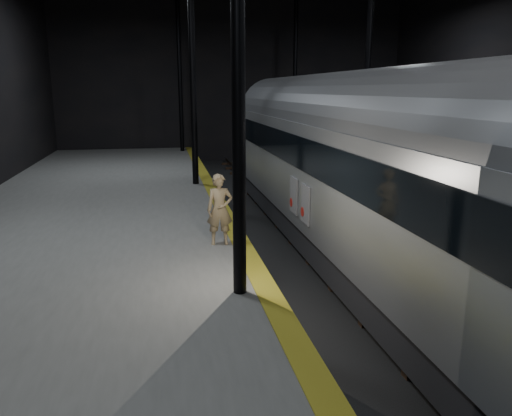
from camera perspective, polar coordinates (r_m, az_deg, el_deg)
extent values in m
plane|color=black|center=(15.06, 10.20, -6.01)|extent=(44.00, 44.00, 0.00)
cube|color=#575754|center=(14.13, -19.58, -5.77)|extent=(9.00, 43.80, 1.00)
cube|color=olive|center=(13.94, -2.22, -3.05)|extent=(0.50, 43.80, 0.01)
cube|color=#3F3328|center=(14.77, 7.60, -5.61)|extent=(0.08, 43.00, 0.14)
cube|color=#3F3328|center=(15.28, 12.76, -5.19)|extent=(0.08, 43.00, 0.14)
cube|color=black|center=(15.04, 10.21, -5.80)|extent=(2.40, 42.00, 0.12)
cylinder|color=black|center=(9.39, -2.09, 19.79)|extent=(0.26, 0.26, 10.00)
cylinder|color=black|center=(21.30, -7.28, 16.12)|extent=(0.26, 0.26, 10.00)
cylinder|color=black|center=(23.09, 12.65, 15.69)|extent=(0.26, 0.26, 10.00)
cylinder|color=black|center=(33.27, -8.71, 15.06)|extent=(0.26, 0.26, 10.00)
cylinder|color=black|center=(34.45, 4.48, 15.11)|extent=(0.26, 0.26, 10.00)
cube|color=#93969A|center=(14.74, 10.14, 3.79)|extent=(2.89, 19.96, 2.99)
cube|color=black|center=(15.16, 9.85, -3.22)|extent=(2.64, 19.56, 0.85)
cube|color=black|center=(14.64, 10.25, 6.48)|extent=(2.95, 19.66, 0.90)
cylinder|color=slate|center=(14.57, 10.38, 9.60)|extent=(2.84, 19.76, 2.84)
cube|color=black|center=(9.61, 25.16, -16.94)|extent=(1.80, 2.20, 0.35)
cube|color=black|center=(21.71, 3.35, 1.00)|extent=(1.80, 2.20, 0.35)
cube|color=silver|center=(13.46, 5.66, 0.42)|extent=(0.04, 0.75, 1.05)
cube|color=silver|center=(14.58, 4.33, 1.46)|extent=(0.04, 0.75, 1.05)
cylinder|color=#AE1B15|center=(13.68, 5.34, -0.43)|extent=(0.03, 0.26, 0.26)
cylinder|color=#AE1B15|center=(14.80, 4.06, 0.66)|extent=(0.03, 0.26, 0.26)
imported|color=#A08862|center=(12.93, -4.17, -0.17)|extent=(0.69, 0.47, 1.85)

